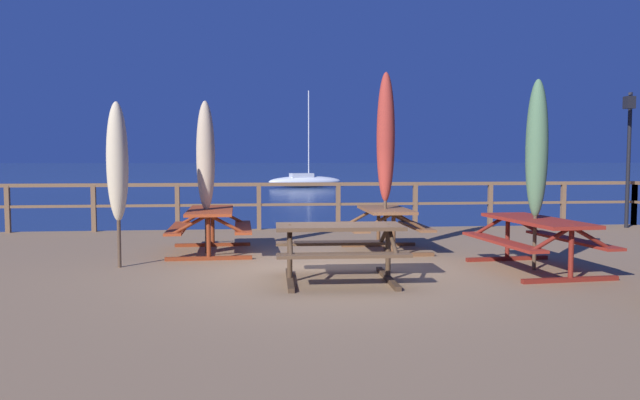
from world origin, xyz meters
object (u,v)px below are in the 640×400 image
at_px(patio_umbrella_tall_back_left, 386,138).
at_px(sailboat_distant, 305,181).
at_px(picnic_table_back_left, 211,221).
at_px(lamp_post_hooked, 629,139).
at_px(picnic_table_mid_left, 339,241).
at_px(patio_umbrella_tall_back_right, 117,162).
at_px(picnic_table_front_right, 386,221).
at_px(patio_umbrella_short_mid, 537,149).
at_px(picnic_table_front_left, 537,232).
at_px(patio_umbrella_short_front, 206,157).

distance_m(patio_umbrella_tall_back_left, sailboat_distant, 38.39).
bearing_deg(picnic_table_back_left, lamp_post_hooked, 15.91).
height_order(picnic_table_mid_left, patio_umbrella_tall_back_right, patio_umbrella_tall_back_right).
height_order(picnic_table_back_left, picnic_table_front_right, same).
height_order(patio_umbrella_short_mid, sailboat_distant, sailboat_distant).
xyz_separation_m(patio_umbrella_tall_back_right, sailboat_distant, (6.04, 39.41, -1.74)).
distance_m(picnic_table_front_left, patio_umbrella_tall_back_right, 6.33).
distance_m(picnic_table_front_left, sailboat_distant, 40.32).
xyz_separation_m(picnic_table_back_left, picnic_table_front_left, (4.90, -2.20, 0.00)).
relative_size(lamp_post_hooked, sailboat_distant, 0.41).
distance_m(picnic_table_back_left, patio_umbrella_short_front, 1.13).
distance_m(picnic_table_mid_left, sailboat_distant, 40.91).
relative_size(picnic_table_back_left, picnic_table_mid_left, 1.14).
height_order(patio_umbrella_tall_back_left, lamp_post_hooked, lamp_post_hooked).
distance_m(patio_umbrella_short_mid, patio_umbrella_tall_back_left, 2.71).
bearing_deg(patio_umbrella_tall_back_left, picnic_table_front_left, -47.66).
xyz_separation_m(picnic_table_back_left, patio_umbrella_short_mid, (4.88, -2.18, 1.22)).
bearing_deg(picnic_table_front_right, patio_umbrella_tall_back_left, -113.79).
distance_m(picnic_table_front_right, patio_umbrella_tall_back_left, 1.46).
xyz_separation_m(patio_umbrella_short_front, patio_umbrella_short_mid, (4.96, -2.19, 0.10)).
distance_m(picnic_table_back_left, patio_umbrella_tall_back_right, 2.10).
xyz_separation_m(patio_umbrella_short_front, patio_umbrella_tall_back_right, (-1.20, -1.32, -0.09)).
xyz_separation_m(picnic_table_mid_left, sailboat_distant, (2.87, 40.81, -0.70)).
bearing_deg(lamp_post_hooked, picnic_table_front_right, -155.98).
height_order(patio_umbrella_short_front, patio_umbrella_short_mid, patio_umbrella_short_mid).
relative_size(patio_umbrella_tall_back_left, lamp_post_hooked, 0.99).
bearing_deg(picnic_table_front_left, patio_umbrella_short_mid, 125.84).
bearing_deg(patio_umbrella_short_mid, sailboat_distant, 90.16).
bearing_deg(sailboat_distant, patio_umbrella_short_front, -97.24).
distance_m(patio_umbrella_short_front, sailboat_distant, 38.45).
bearing_deg(sailboat_distant, picnic_table_front_left, -89.81).
bearing_deg(patio_umbrella_tall_back_right, picnic_table_back_left, 45.61).
height_order(picnic_table_mid_left, patio_umbrella_short_mid, patio_umbrella_short_mid).
xyz_separation_m(picnic_table_mid_left, patio_umbrella_short_front, (-1.97, 2.71, 1.13)).
height_order(picnic_table_back_left, sailboat_distant, sailboat_distant).
bearing_deg(picnic_table_front_right, sailboat_distant, 87.47).
xyz_separation_m(picnic_table_back_left, picnic_table_front_right, (3.08, -0.15, -0.01)).
relative_size(picnic_table_front_left, picnic_table_mid_left, 1.28).
bearing_deg(picnic_table_front_left, patio_umbrella_tall_back_right, 171.74).
relative_size(picnic_table_back_left, patio_umbrella_short_front, 0.74).
height_order(picnic_table_front_right, patio_umbrella_tall_back_right, patio_umbrella_tall_back_right).
height_order(picnic_table_back_left, picnic_table_front_left, same).
distance_m(patio_umbrella_short_front, lamp_post_hooked, 9.92).
xyz_separation_m(picnic_table_mid_left, patio_umbrella_short_mid, (2.99, 0.52, 1.23)).
bearing_deg(lamp_post_hooked, patio_umbrella_short_front, -164.27).
relative_size(picnic_table_front_left, patio_umbrella_short_front, 0.84).
bearing_deg(picnic_table_back_left, patio_umbrella_short_mid, -24.04).
xyz_separation_m(picnic_table_back_left, patio_umbrella_tall_back_right, (-1.28, -1.30, 1.03)).
bearing_deg(patio_umbrella_short_front, lamp_post_hooked, 15.73).
xyz_separation_m(patio_umbrella_short_mid, patio_umbrella_tall_back_right, (-6.16, 0.87, -0.19)).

